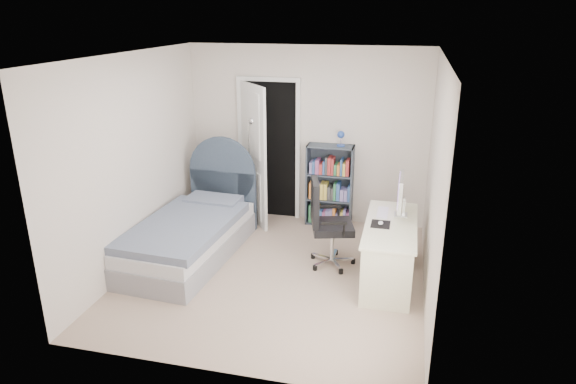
% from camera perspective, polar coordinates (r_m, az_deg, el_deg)
% --- Properties ---
extents(room_shell, '(3.50, 3.70, 2.60)m').
position_cam_1_polar(room_shell, '(5.64, -1.56, 2.18)').
color(room_shell, tan).
rests_on(room_shell, ground).
extents(door, '(0.92, 0.65, 2.06)m').
position_cam_1_polar(door, '(7.32, -3.22, 4.50)').
color(door, black).
rests_on(door, ground).
extents(bed, '(1.13, 2.19, 1.31)m').
position_cam_1_polar(bed, '(6.57, -10.57, -4.45)').
color(bed, gray).
rests_on(bed, ground).
extents(nightstand, '(0.38, 0.38, 0.57)m').
position_cam_1_polar(nightstand, '(7.49, -8.17, -0.62)').
color(nightstand, tan).
rests_on(nightstand, ground).
extents(floor_lamp, '(0.22, 0.22, 1.55)m').
position_cam_1_polar(floor_lamp, '(7.33, -4.13, 1.22)').
color(floor_lamp, silver).
rests_on(floor_lamp, ground).
extents(bookcase, '(0.65, 0.28, 1.38)m').
position_cam_1_polar(bookcase, '(7.33, 4.67, 0.36)').
color(bookcase, '#3C4652').
rests_on(bookcase, ground).
extents(desk, '(0.57, 1.42, 1.16)m').
position_cam_1_polar(desk, '(5.96, 11.21, -6.19)').
color(desk, '#F2F0CA').
rests_on(desk, ground).
extents(office_chair, '(0.59, 0.61, 1.08)m').
position_cam_1_polar(office_chair, '(6.11, 4.19, -3.03)').
color(office_chair, silver).
rests_on(office_chair, ground).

